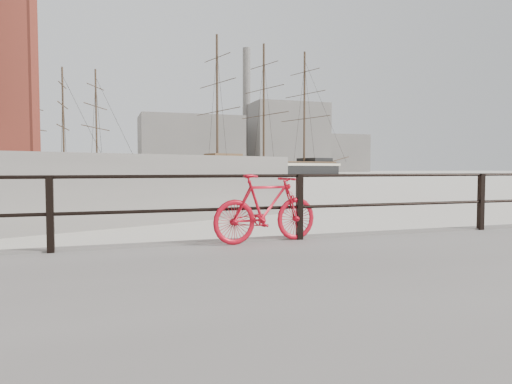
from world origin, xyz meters
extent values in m
plane|color=white|center=(0.00, 0.00, 0.00)|extent=(400.00, 400.00, 0.00)
imported|color=red|center=(-4.08, -0.25, 0.85)|extent=(1.69, 0.50, 1.01)
cube|color=gray|center=(20.00, 140.00, 9.00)|extent=(32.00, 18.00, 18.00)
cube|color=gray|center=(55.00, 145.00, 12.00)|extent=(26.00, 20.00, 24.00)
cube|color=gray|center=(78.00, 150.00, 7.00)|extent=(20.00, 16.00, 14.00)
cylinder|color=gray|center=(42.00, 150.00, 22.00)|extent=(2.80, 2.80, 44.00)
camera|label=1|loc=(-6.32, -6.54, 1.44)|focal=32.00mm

